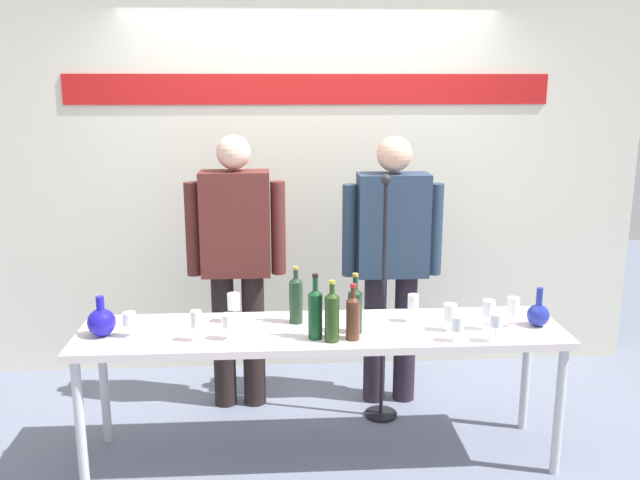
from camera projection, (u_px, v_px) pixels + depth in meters
ground_plane at (322, 456)px, 3.76m from camera, size 10.00×10.00×0.00m
back_wall at (309, 159)px, 4.70m from camera, size 4.65×0.11×3.00m
display_table at (322, 339)px, 3.60m from camera, size 2.57×0.58×0.75m
decanter_blue_left at (102, 322)px, 3.47m from camera, size 0.14×0.14×0.21m
decanter_blue_right at (538, 314)px, 3.62m from camera, size 0.12×0.12×0.21m
presenter_left at (236, 255)px, 4.16m from camera, size 0.61×0.22×1.72m
presenter_right at (392, 253)px, 4.22m from camera, size 0.63×0.22×1.71m
wine_bottle_0 at (315, 312)px, 3.43m from camera, size 0.07×0.07×0.34m
wine_bottle_1 at (353, 316)px, 3.41m from camera, size 0.07×0.07×0.29m
wine_bottle_2 at (332, 315)px, 3.39m from camera, size 0.07×0.07×0.32m
wine_bottle_3 at (355, 308)px, 3.51m from camera, size 0.08×0.08×0.32m
wine_bottle_4 at (296, 298)px, 3.65m from camera, size 0.07×0.07×0.32m
wine_glass_left_0 at (130, 320)px, 3.46m from camera, size 0.07×0.07×0.13m
wine_glass_left_1 at (196, 320)px, 3.39m from camera, size 0.06×0.06×0.16m
wine_glass_left_2 at (234, 302)px, 3.66m from camera, size 0.07×0.07×0.16m
wine_glass_left_3 at (228, 321)px, 3.42m from camera, size 0.07×0.07×0.14m
wine_glass_right_0 at (450, 312)px, 3.54m from camera, size 0.07×0.07×0.15m
wine_glass_right_1 at (413, 302)px, 3.67m from camera, size 0.06×0.06×0.16m
wine_glass_right_2 at (496, 321)px, 3.39m from camera, size 0.07×0.07×0.15m
wine_glass_right_3 at (458, 324)px, 3.39m from camera, size 0.06×0.06×0.13m
wine_glass_right_4 at (489, 309)px, 3.54m from camera, size 0.07×0.07×0.16m
wine_glass_right_5 at (513, 306)px, 3.59m from camera, size 0.07×0.07×0.16m
microphone_stand at (382, 339)px, 4.10m from camera, size 0.20×0.20×1.51m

